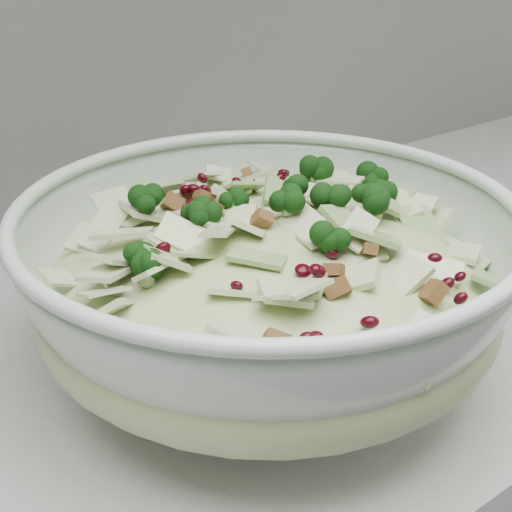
% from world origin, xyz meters
% --- Properties ---
extents(mixing_bowl, '(0.42, 0.42, 0.16)m').
position_xyz_m(mixing_bowl, '(0.48, 1.60, 0.98)').
color(mixing_bowl, silver).
rests_on(mixing_bowl, counter).
extents(salad, '(0.41, 0.41, 0.16)m').
position_xyz_m(salad, '(0.48, 1.60, 1.01)').
color(salad, '#BFD08E').
rests_on(salad, mixing_bowl).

